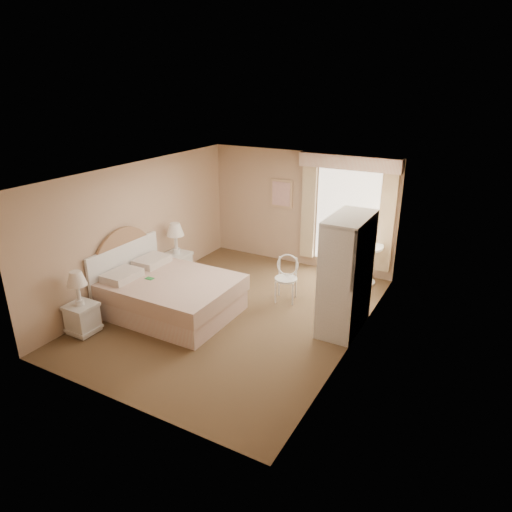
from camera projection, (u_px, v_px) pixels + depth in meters
The scene contains 9 objects.
room at pixel (235, 248), 7.64m from camera, with size 4.21×5.51×2.51m.
window at pixel (346, 213), 9.30m from camera, with size 2.05×0.22×2.51m.
framed_art at pixel (281, 194), 9.95m from camera, with size 0.52×0.04×0.62m.
bed at pixel (166, 293), 8.04m from camera, with size 2.20×1.73×1.53m.
nightstand_near at pixel (81, 311), 7.34m from camera, with size 0.44×0.44×1.07m.
nightstand_far at pixel (177, 259), 9.35m from camera, with size 0.49×0.49×1.19m.
round_table at pixel (363, 257), 9.16m from camera, with size 0.77×0.77×0.81m.
cafe_chair at pixel (287, 274), 8.46m from camera, with size 0.51×0.51×0.87m.
armoire at pixel (346, 283), 7.37m from camera, with size 0.58×1.16×1.93m.
Camera 1 is at (3.77, -6.11, 3.89)m, focal length 32.00 mm.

